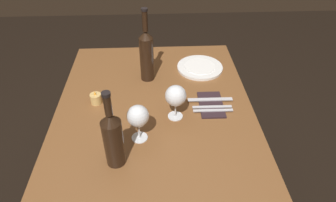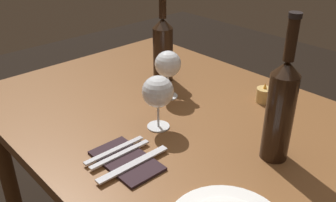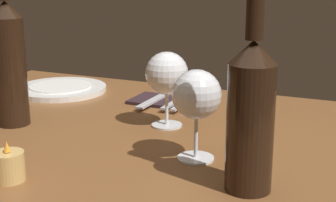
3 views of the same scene
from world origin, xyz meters
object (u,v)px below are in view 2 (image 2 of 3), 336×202
(folded_napkin, at_px, (126,161))
(wine_bottle_second, at_px, (281,108))
(fork_outer, at_px, (114,150))
(table_knife, at_px, (133,164))
(wine_bottle, at_px, (163,48))
(wine_glass_left, at_px, (158,93))
(fork_inner, at_px, (120,154))
(wine_glass_right, at_px, (168,65))
(votive_candle, at_px, (264,95))

(folded_napkin, bearing_deg, wine_bottle_second, 50.96)
(fork_outer, height_order, table_knife, same)
(wine_bottle, height_order, fork_outer, wine_bottle)
(wine_glass_left, distance_m, fork_inner, 0.20)
(wine_bottle_second, relative_size, fork_outer, 2.08)
(wine_bottle, bearing_deg, wine_glass_right, -35.41)
(wine_glass_right, bearing_deg, table_knife, -55.18)
(wine_bottle_second, bearing_deg, votive_candle, 129.08)
(wine_glass_left, distance_m, wine_bottle_second, 0.33)
(wine_bottle, bearing_deg, folded_napkin, -52.48)
(wine_glass_right, relative_size, votive_candle, 2.44)
(wine_glass_right, distance_m, fork_outer, 0.37)
(votive_candle, distance_m, folded_napkin, 0.54)
(wine_glass_left, height_order, votive_candle, wine_glass_left)
(fork_inner, xyz_separation_m, table_knife, (0.06, 0.00, 0.00))
(table_knife, bearing_deg, votive_candle, 88.41)
(wine_bottle, relative_size, fork_inner, 1.79)
(wine_glass_left, height_order, wine_bottle_second, wine_bottle_second)
(fork_inner, height_order, fork_outer, same)
(votive_candle, bearing_deg, wine_glass_left, -107.58)
(wine_glass_right, relative_size, fork_outer, 0.91)
(folded_napkin, height_order, table_knife, table_knife)
(wine_bottle_second, height_order, fork_outer, wine_bottle_second)
(fork_inner, bearing_deg, table_knife, 0.00)
(wine_bottle, xyz_separation_m, votive_candle, (0.36, 0.12, -0.10))
(wine_bottle_second, bearing_deg, wine_bottle, 168.27)
(fork_inner, bearing_deg, folded_napkin, 0.00)
(wine_glass_left, xyz_separation_m, fork_outer, (0.02, -0.17, -0.10))
(wine_glass_right, relative_size, fork_inner, 0.91)
(wine_glass_right, xyz_separation_m, wine_bottle, (-0.12, 0.08, 0.01))
(wine_glass_right, height_order, votive_candle, wine_glass_right)
(fork_outer, distance_m, table_knife, 0.08)
(wine_bottle, distance_m, votive_candle, 0.39)
(wine_glass_left, distance_m, wine_glass_right, 0.20)
(fork_outer, bearing_deg, table_knife, 0.00)
(fork_inner, bearing_deg, votive_candle, 82.54)
(wine_bottle, xyz_separation_m, fork_inner, (0.29, -0.41, -0.11))
(wine_glass_right, xyz_separation_m, table_knife, (0.23, -0.33, -0.11))
(wine_bottle, distance_m, folded_napkin, 0.53)
(wine_glass_left, bearing_deg, wine_bottle, 135.77)
(table_knife, bearing_deg, wine_glass_right, 124.82)
(votive_candle, height_order, table_knife, votive_candle)
(wine_bottle_second, relative_size, folded_napkin, 1.96)
(wine_bottle_second, relative_size, votive_candle, 5.60)
(wine_glass_left, bearing_deg, wine_bottle_second, 21.74)
(wine_glass_left, distance_m, folded_napkin, 0.21)
(wine_bottle_second, distance_m, votive_candle, 0.33)
(wine_glass_right, xyz_separation_m, fork_inner, (0.17, -0.33, -0.11))
(wine_glass_right, xyz_separation_m, votive_candle, (0.24, 0.21, -0.09))
(votive_candle, height_order, fork_inner, votive_candle)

